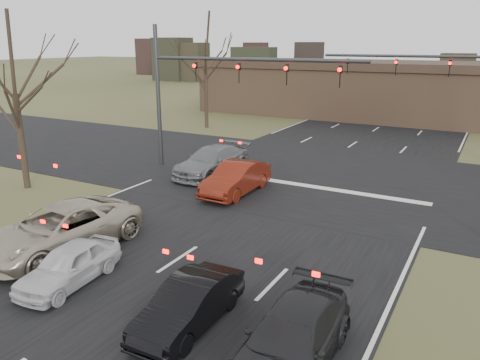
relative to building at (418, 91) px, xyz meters
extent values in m
plane|color=#444625|center=(-2.00, -38.00, -2.67)|extent=(360.00, 360.00, 0.00)
cube|color=black|center=(-2.00, 22.00, -2.66)|extent=(14.00, 300.00, 0.02)
cube|color=black|center=(-2.00, -23.00, -2.65)|extent=(200.00, 14.00, 0.02)
cube|color=brown|center=(0.00, 0.00, -0.37)|extent=(42.00, 10.00, 4.60)
cube|color=#38281E|center=(0.00, 0.00, 2.28)|extent=(42.40, 10.40, 0.70)
cylinder|color=#383A3D|center=(-10.50, -25.00, 1.33)|extent=(0.24, 0.24, 8.00)
cylinder|color=#383A3D|center=(-4.50, -25.00, 3.53)|extent=(12.00, 0.18, 0.18)
imported|color=black|center=(-7.83, -25.00, 2.83)|extent=(0.16, 0.20, 1.00)
imported|color=black|center=(-5.17, -25.00, 2.83)|extent=(0.16, 0.20, 1.00)
imported|color=black|center=(-2.50, -25.00, 2.83)|extent=(0.16, 0.20, 1.00)
imported|color=black|center=(0.17, -25.00, 2.83)|extent=(0.16, 0.20, 1.00)
cylinder|color=#383A3D|center=(1.50, -15.00, 3.53)|extent=(11.00, 0.18, 0.18)
imported|color=black|center=(3.86, -15.00, 2.83)|extent=(0.16, 0.20, 1.00)
imported|color=black|center=(0.71, -15.00, 2.83)|extent=(0.16, 0.20, 1.00)
imported|color=black|center=(-2.43, -15.00, 2.83)|extent=(0.16, 0.20, 1.00)
cylinder|color=black|center=(-13.50, -32.00, -0.33)|extent=(0.32, 0.32, 4.68)
cylinder|color=black|center=(-15.00, -13.00, -0.05)|extent=(0.32, 0.32, 5.23)
imported|color=#B5A992|center=(-6.00, -36.32, -1.86)|extent=(3.31, 6.03, 1.60)
imported|color=silver|center=(-3.90, -37.85, -2.06)|extent=(1.76, 3.69, 1.22)
imported|color=black|center=(0.53, -37.95, -2.05)|extent=(1.40, 3.78, 1.23)
imported|color=black|center=(3.42, -38.12, -2.01)|extent=(1.95, 4.59, 1.32)
imported|color=slate|center=(-6.61, -25.50, -1.90)|extent=(2.46, 5.42, 1.54)
imported|color=maroon|center=(-3.82, -27.75, -1.92)|extent=(1.60, 4.55, 1.50)
camera|label=1|loc=(6.74, -46.53, 4.35)|focal=35.00mm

